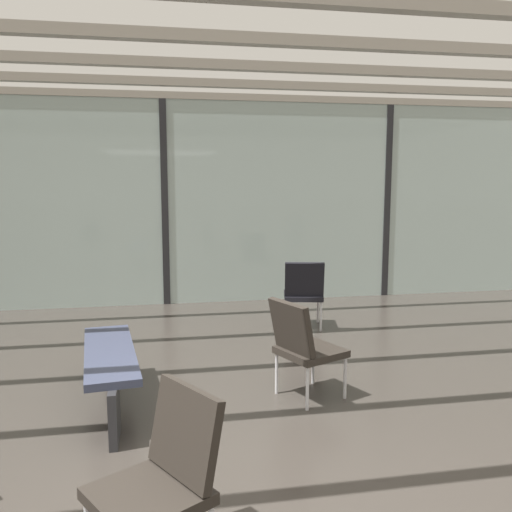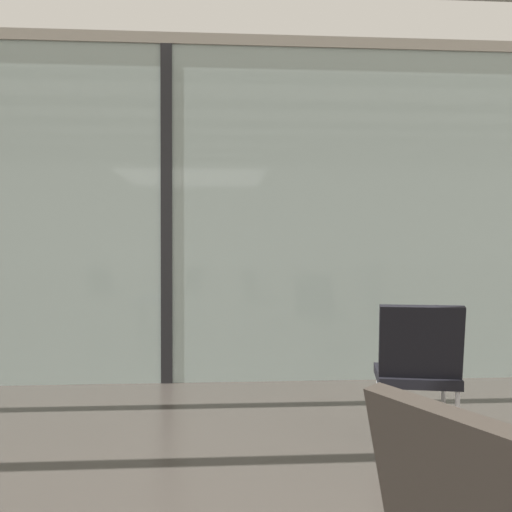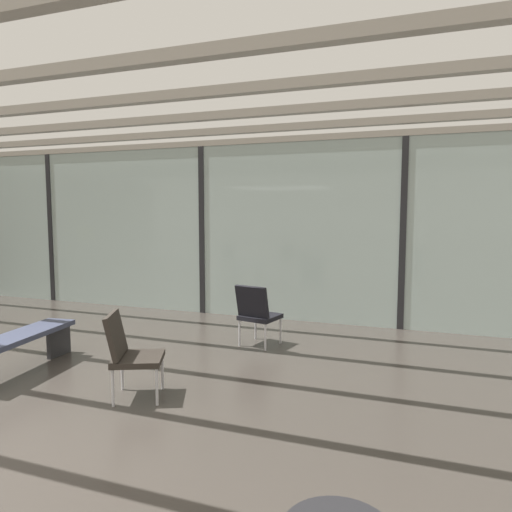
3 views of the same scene
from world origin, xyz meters
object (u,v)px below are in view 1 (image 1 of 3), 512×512
object	(u,v)px
lounge_chair_3	(164,471)
waiting_bench	(110,362)
lounge_chair_0	(304,290)
parked_airplane	(125,174)
lounge_chair_1	(303,343)

from	to	relation	value
lounge_chair_3	waiting_bench	xyz separation A→B (m)	(-0.42, 2.01, -0.13)
lounge_chair_0	lounge_chair_3	xyz separation A→B (m)	(-1.78, -3.96, 0.00)
lounge_chair_0	waiting_bench	bearing A→B (deg)	53.55
parked_airplane	lounge_chair_1	xyz separation A→B (m)	(1.99, -9.74, -1.51)
lounge_chair_0	lounge_chair_1	world-z (taller)	same
lounge_chair_1	lounge_chair_3	xyz separation A→B (m)	(-1.19, -1.83, 0.00)
parked_airplane	lounge_chair_3	xyz separation A→B (m)	(0.80, -11.58, -1.51)
parked_airplane	lounge_chair_3	distance (m)	11.70
lounge_chair_1	waiting_bench	world-z (taller)	lounge_chair_1
lounge_chair_1	waiting_bench	size ratio (longest dim) A/B	0.51
lounge_chair_1	lounge_chair_3	bearing A→B (deg)	122.94
lounge_chair_1	waiting_bench	distance (m)	1.63
parked_airplane	lounge_chair_1	size ratio (longest dim) A/B	13.17
lounge_chair_0	lounge_chair_3	size ratio (longest dim) A/B	1.00
lounge_chair_0	lounge_chair_1	bearing A→B (deg)	86.50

